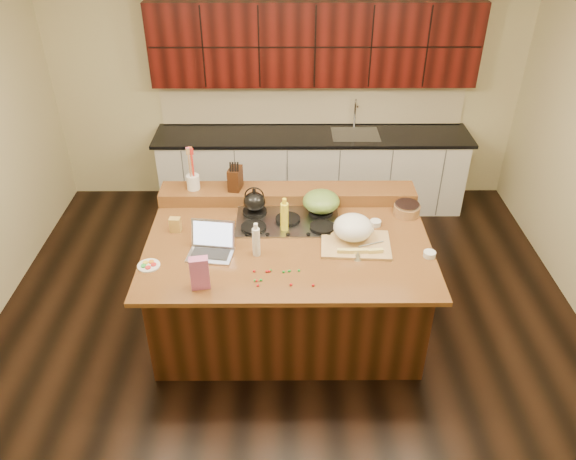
{
  "coord_description": "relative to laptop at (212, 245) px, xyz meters",
  "views": [
    {
      "loc": [
        -0.02,
        -3.91,
        3.62
      ],
      "look_at": [
        0.0,
        0.05,
        1.0
      ],
      "focal_mm": 35.0,
      "sensor_mm": 36.0,
      "label": 1
    }
  ],
  "objects": [
    {
      "name": "room",
      "position": [
        0.63,
        0.15,
        0.36
      ],
      "size": [
        5.52,
        5.02,
        2.72
      ],
      "color": "black",
      "rests_on": "ground"
    },
    {
      "name": "island",
      "position": [
        0.63,
        0.15,
        -0.52
      ],
      "size": [
        2.4,
        1.6,
        0.92
      ],
      "color": "black",
      "rests_on": "ground"
    },
    {
      "name": "back_ledge",
      "position": [
        0.63,
        0.85,
        -0.01
      ],
      "size": [
        2.4,
        0.3,
        0.12
      ],
      "primitive_type": "cube",
      "color": "black",
      "rests_on": "island"
    },
    {
      "name": "cooktop",
      "position": [
        0.63,
        0.45,
        -0.05
      ],
      "size": [
        0.92,
        0.52,
        0.05
      ],
      "color": "gray",
      "rests_on": "island"
    },
    {
      "name": "back_counter",
      "position": [
        0.93,
        2.38,
        -0.0
      ],
      "size": [
        3.7,
        0.66,
        2.4
      ],
      "color": "silver",
      "rests_on": "ground"
    },
    {
      "name": "kettle",
      "position": [
        0.33,
        0.58,
        0.07
      ],
      "size": [
        0.2,
        0.2,
        0.18
      ],
      "primitive_type": "ellipsoid",
      "rotation": [
        0.0,
        0.0,
        -0.0
      ],
      "color": "black",
      "rests_on": "cooktop"
    },
    {
      "name": "green_bowl",
      "position": [
        0.93,
        0.58,
        0.07
      ],
      "size": [
        0.41,
        0.41,
        0.18
      ],
      "primitive_type": "ellipsoid",
      "rotation": [
        0.0,
        0.0,
        -0.26
      ],
      "color": "#567930",
      "rests_on": "cooktop"
    },
    {
      "name": "laptop",
      "position": [
        0.0,
        0.0,
        0.0
      ],
      "size": [
        0.4,
        0.33,
        0.25
      ],
      "rotation": [
        0.0,
        0.0,
        -0.14
      ],
      "color": "#B7B7BC",
      "rests_on": "island"
    },
    {
      "name": "oil_bottle",
      "position": [
        0.6,
        0.31,
        0.07
      ],
      "size": [
        0.09,
        0.09,
        0.27
      ],
      "primitive_type": "cylinder",
      "rotation": [
        0.0,
        0.0,
        0.42
      ],
      "color": "yellow",
      "rests_on": "island"
    },
    {
      "name": "vinegar_bottle",
      "position": [
        0.37,
        -0.04,
        0.06
      ],
      "size": [
        0.08,
        0.08,
        0.25
      ],
      "primitive_type": "cylinder",
      "rotation": [
        0.0,
        0.0,
        0.27
      ],
      "color": "silver",
      "rests_on": "island"
    },
    {
      "name": "wooden_tray",
      "position": [
        1.18,
        0.14,
        0.04
      ],
      "size": [
        0.6,
        0.48,
        0.23
      ],
      "rotation": [
        0.0,
        0.0,
        -0.06
      ],
      "color": "tan",
      "rests_on": "island"
    },
    {
      "name": "ramekin_a",
      "position": [
        1.78,
        -0.08,
        -0.04
      ],
      "size": [
        0.13,
        0.13,
        0.04
      ],
      "primitive_type": "cylinder",
      "rotation": [
        0.0,
        0.0,
        -0.38
      ],
      "color": "white",
      "rests_on": "island"
    },
    {
      "name": "ramekin_b",
      "position": [
        1.4,
        0.4,
        -0.04
      ],
      "size": [
        0.13,
        0.13,
        0.04
      ],
      "primitive_type": "cylinder",
      "rotation": [
        0.0,
        0.0,
        0.34
      ],
      "color": "white",
      "rests_on": "island"
    },
    {
      "name": "ramekin_c",
      "position": [
        1.32,
        0.27,
        -0.04
      ],
      "size": [
        0.12,
        0.12,
        0.04
      ],
      "primitive_type": "cylinder",
      "rotation": [
        0.0,
        0.0,
        0.26
      ],
      "color": "white",
      "rests_on": "island"
    },
    {
      "name": "strainer_bowl",
      "position": [
        1.71,
        0.58,
        -0.02
      ],
      "size": [
        0.27,
        0.27,
        0.09
      ],
      "primitive_type": "cylinder",
      "rotation": [
        0.0,
        0.0,
        -0.15
      ],
      "color": "#996B3F",
      "rests_on": "island"
    },
    {
      "name": "kitchen_timer",
      "position": [
        1.19,
        -0.1,
        -0.03
      ],
      "size": [
        0.09,
        0.09,
        0.07
      ],
      "primitive_type": "cone",
      "rotation": [
        0.0,
        0.0,
        0.17
      ],
      "color": "silver",
      "rests_on": "island"
    },
    {
      "name": "pink_bag",
      "position": [
        -0.03,
        -0.46,
        0.07
      ],
      "size": [
        0.15,
        0.1,
        0.26
      ],
      "primitive_type": "cube",
      "rotation": [
        0.0,
        0.0,
        0.16
      ],
      "color": "#C35C91",
      "rests_on": "island"
    },
    {
      "name": "candy_plate",
      "position": [
        -0.48,
        -0.2,
        -0.06
      ],
      "size": [
        0.23,
        0.23,
        0.01
      ],
      "primitive_type": "cylinder",
      "rotation": [
        0.0,
        0.0,
        0.33
      ],
      "color": "white",
      "rests_on": "island"
    },
    {
      "name": "package_box",
      "position": [
        -0.35,
        0.31,
        -0.0
      ],
      "size": [
        0.1,
        0.07,
        0.13
      ],
      "primitive_type": "cube",
      "rotation": [
        0.0,
        0.0,
        -0.07
      ],
      "color": "#BE9643",
      "rests_on": "island"
    },
    {
      "name": "utensil_crock",
      "position": [
        -0.25,
        0.85,
        0.12
      ],
      "size": [
        0.16,
        0.16,
        0.14
      ],
      "primitive_type": "cylinder",
      "rotation": [
        0.0,
        0.0,
        0.43
      ],
      "color": "white",
      "rests_on": "back_ledge"
    },
    {
      "name": "knife_block",
      "position": [
        0.14,
        0.85,
        0.16
      ],
      "size": [
        0.14,
        0.19,
        0.21
      ],
      "primitive_type": "cube",
      "rotation": [
        0.0,
        0.0,
        -0.19
      ],
      "color": "black",
      "rests_on": "back_ledge"
    },
    {
      "name": "gumdrop_0",
      "position": [
        0.46,
        -0.28,
        -0.06
      ],
      "size": [
        0.02,
        0.02,
        0.02
      ],
      "primitive_type": "ellipsoid",
      "color": "red",
      "rests_on": "island"
    },
    {
      "name": "gumdrop_1",
      "position": [
        0.63,
        -0.28,
        -0.06
      ],
      "size": [
        0.02,
        0.02,
        0.02
      ],
      "primitive_type": "ellipsoid",
      "color": "#198C26",
      "rests_on": "island"
    },
    {
      "name": "gumdrop_2",
      "position": [
        0.38,
        -0.4,
        -0.06
      ],
      "size": [
        0.02,
        0.02,
        0.02
      ],
      "primitive_type": "ellipsoid",
      "color": "red",
      "rests_on": "island"
    },
    {
      "name": "gumdrop_3",
      "position": [
        0.64,
        -0.27,
        -0.06
      ],
      "size": [
        0.02,
        0.02,
        0.02
      ],
      "primitive_type": "ellipsoid",
      "color": "#198C26",
      "rests_on": "island"
    },
    {
      "name": "gumdrop_4",
      "position": [
        0.65,
        -0.44,
        -0.06
      ],
      "size": [
        0.02,
        0.02,
        0.02
      ],
      "primitive_type": "ellipsoid",
      "color": "red",
      "rests_on": "island"
    },
    {
      "name": "gumdrop_5",
      "position": [
        0.49,
        -0.27,
        -0.06
      ],
      "size": [
        0.02,
        0.02,
        0.02
      ],
      "primitive_type": "ellipsoid",
      "color": "#198C26",
      "rests_on": "island"
    },
    {
      "name": "gumdrop_6",
      "position": [
        0.36,
        -0.28,
        -0.06
      ],
      "size": [
        0.02,
        0.02,
        0.02
      ],
      "primitive_type": "ellipsoid",
      "color": "red",
      "rests_on": "island"
    },
    {
      "name": "gumdrop_7",
      "position": [
        0.71,
        -0.27,
        -0.06
      ],
      "size": [
        0.02,
        0.02,
        0.02
      ],
      "primitive_type": "ellipsoid",
      "color": "#198C26",
      "rests_on": "island"
    },
    {
      "name": "gumdrop_8",
      "position": [
        0.48,
        -0.28,
        -0.06
      ],
      "size": [
        0.02,
        0.02,
        0.02
      ],
      "primitive_type": "ellipsoid",
      "color": "red",
      "rests_on": "island"
    },
    {
      "name": "gumdrop_9",
      "position": [
        0.59,
        -0.29,
        -0.06
      ],
      "size": [
        0.02,
        0.02,
        0.02
      ],
      "primitive_type": "ellipsoid",
      "color": "#198C26",
      "rests_on": "island"
    },
    {
      "name": "gumdrop_10",
      "position": [
        0.39,
        -0.45,
        -0.06
      ],
      "size": [
        0.02,
        0.02,
        0.02
      ],
      "primitive_type": "ellipsoid",
      "color": "red",
      "rests_on": "island"
    },
    {
      "name": "gumdrop_11",
      "position": [
        0.42,
        -0.39,
        -0.06
      ],
      "size": [
        0.02,
        0.02,
        0.02
      ],
      "primitive_type": "ellipsoid",
      "color": "#198C26",
      "rests_on": "island"
    },
    {
      "name": "gumdrop_12",
      "position": [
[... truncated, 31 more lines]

